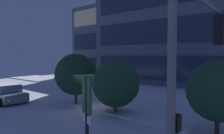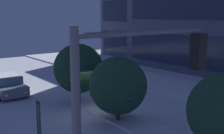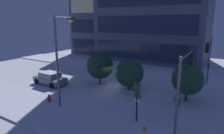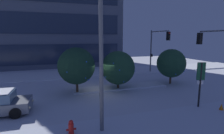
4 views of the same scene
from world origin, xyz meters
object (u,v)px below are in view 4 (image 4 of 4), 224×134
(traffic_light_corner_near_right, at_px, (221,51))
(fire_hydrant, at_px, (71,129))
(traffic_light_corner_far_right, at_px, (158,44))
(parking_info_sign, at_px, (200,79))
(decorated_tree_left_of_median, at_px, (171,63))
(construction_cone, at_px, (221,108))
(decorated_tree_right_of_median, at_px, (76,66))
(street_lamp_arched, at_px, (96,30))
(decorated_tree_median, at_px, (118,68))

(traffic_light_corner_near_right, distance_m, fire_hydrant, 12.21)
(traffic_light_corner_far_right, xyz_separation_m, parking_info_sign, (-3.51, -10.92, -1.93))
(parking_info_sign, height_order, decorated_tree_left_of_median, decorated_tree_left_of_median)
(construction_cone, bearing_deg, decorated_tree_right_of_median, 141.09)
(street_lamp_arched, bearing_deg, construction_cone, -99.45)
(traffic_light_corner_near_right, xyz_separation_m, decorated_tree_left_of_median, (-0.63, 5.15, -1.65))
(traffic_light_corner_far_right, relative_size, decorated_tree_right_of_median, 1.45)
(street_lamp_arched, bearing_deg, parking_info_sign, -92.82)
(decorated_tree_left_of_median, distance_m, decorated_tree_right_of_median, 9.80)
(street_lamp_arched, xyz_separation_m, parking_info_sign, (7.12, 0.37, -3.13))
(traffic_light_corner_far_right, distance_m, parking_info_sign, 11.63)
(street_lamp_arched, bearing_deg, decorated_tree_right_of_median, -2.89)
(street_lamp_arched, height_order, decorated_tree_median, street_lamp_arched)
(street_lamp_arched, distance_m, decorated_tree_right_of_median, 6.88)
(traffic_light_corner_near_right, distance_m, decorated_tree_median, 8.38)
(traffic_light_corner_far_right, height_order, decorated_tree_median, traffic_light_corner_far_right)
(traffic_light_corner_near_right, height_order, fire_hydrant, traffic_light_corner_near_right)
(traffic_light_corner_near_right, bearing_deg, decorated_tree_right_of_median, 65.65)
(decorated_tree_left_of_median, relative_size, construction_cone, 6.63)
(traffic_light_corner_near_right, distance_m, street_lamp_arched, 10.31)
(decorated_tree_right_of_median, xyz_separation_m, construction_cone, (8.45, -6.82, -2.14))
(traffic_light_corner_near_right, xyz_separation_m, fire_hydrant, (-11.54, -2.11, -3.39))
(street_lamp_arched, relative_size, parking_info_sign, 2.51)
(traffic_light_corner_far_right, xyz_separation_m, fire_hydrant, (-12.07, -11.81, -3.56))
(street_lamp_arched, distance_m, fire_hydrant, 4.99)
(fire_hydrant, relative_size, construction_cone, 1.56)
(traffic_light_corner_far_right, height_order, construction_cone, traffic_light_corner_far_right)
(construction_cone, bearing_deg, parking_info_sign, 138.84)
(decorated_tree_right_of_median, bearing_deg, street_lamp_arched, -87.11)
(street_lamp_arched, relative_size, decorated_tree_left_of_median, 2.20)
(decorated_tree_median, height_order, decorated_tree_left_of_median, decorated_tree_left_of_median)
(street_lamp_arched, bearing_deg, fire_hydrant, 104.12)
(traffic_light_corner_far_right, relative_size, street_lamp_arched, 0.72)
(traffic_light_corner_near_right, height_order, construction_cone, traffic_light_corner_near_right)
(decorated_tree_left_of_median, distance_m, construction_cone, 7.62)
(decorated_tree_median, bearing_deg, decorated_tree_left_of_median, 3.05)
(decorated_tree_median, relative_size, decorated_tree_left_of_median, 0.99)
(fire_hydrant, height_order, parking_info_sign, parking_info_sign)
(traffic_light_corner_far_right, distance_m, decorated_tree_median, 8.86)
(parking_info_sign, relative_size, construction_cone, 5.80)
(traffic_light_corner_far_right, bearing_deg, fire_hydrant, -45.62)
(fire_hydrant, bearing_deg, construction_cone, 0.00)
(parking_info_sign, bearing_deg, decorated_tree_median, 48.07)
(traffic_light_corner_far_right, height_order, parking_info_sign, traffic_light_corner_far_right)
(traffic_light_corner_near_right, distance_m, construction_cone, 4.56)
(traffic_light_corner_far_right, bearing_deg, traffic_light_corner_near_right, -3.10)
(traffic_light_corner_near_right, bearing_deg, decorated_tree_left_of_median, 6.93)
(parking_info_sign, height_order, decorated_tree_median, decorated_tree_median)
(decorated_tree_median, relative_size, construction_cone, 6.54)
(decorated_tree_right_of_median, bearing_deg, fire_hydrant, -99.37)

